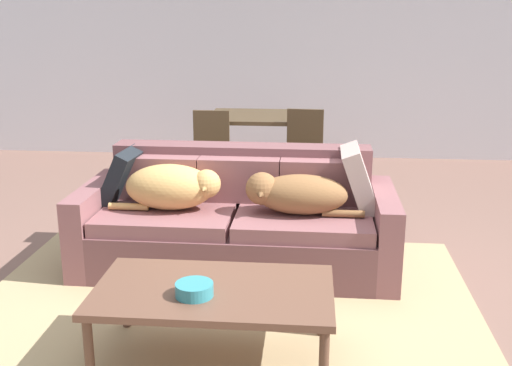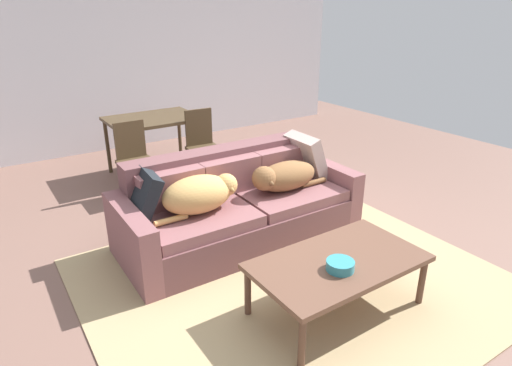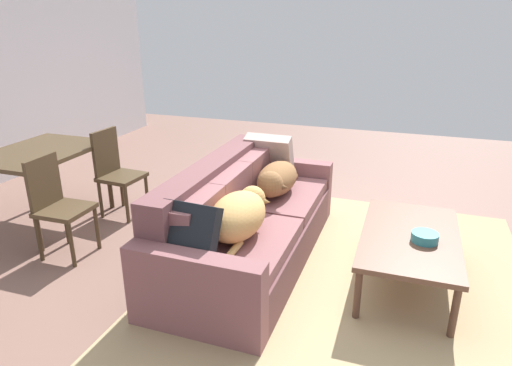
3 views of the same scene
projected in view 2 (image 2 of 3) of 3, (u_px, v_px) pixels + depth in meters
name	position (u px, v px, depth m)	size (l,w,h in m)	color
ground_plane	(273.00, 246.00, 4.20)	(10.00, 10.00, 0.00)	#7D5A4E
back_partition	(123.00, 61.00, 6.77)	(8.00, 0.12, 2.70)	silver
area_rug	(293.00, 280.00, 3.67)	(3.25, 2.83, 0.01)	tan
couch	(237.00, 208.00, 4.24)	(2.30, 0.99, 0.85)	brown
dog_on_left_cushion	(201.00, 194.00, 3.80)	(0.81, 0.39, 0.33)	tan
dog_on_right_cushion	(283.00, 177.00, 4.23)	(0.83, 0.36, 0.30)	brown
throw_pillow_by_left_arm	(143.00, 195.00, 3.72)	(0.11, 0.41, 0.41)	black
throw_pillow_by_right_arm	(306.00, 156.00, 4.61)	(0.13, 0.47, 0.47)	#BBA298
coffee_table	(338.00, 265.00, 3.19)	(1.27, 0.72, 0.43)	brown
bowl_on_coffee_table	(340.00, 265.00, 3.04)	(0.20, 0.20, 0.07)	teal
dining_table	(153.00, 123.00, 5.79)	(1.16, 0.86, 0.78)	#4A3923
dining_chair_near_left	(135.00, 156.00, 5.15)	(0.41, 0.41, 0.90)	#4A3923
dining_chair_near_right	(203.00, 142.00, 5.66)	(0.43, 0.43, 0.91)	#4A3923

